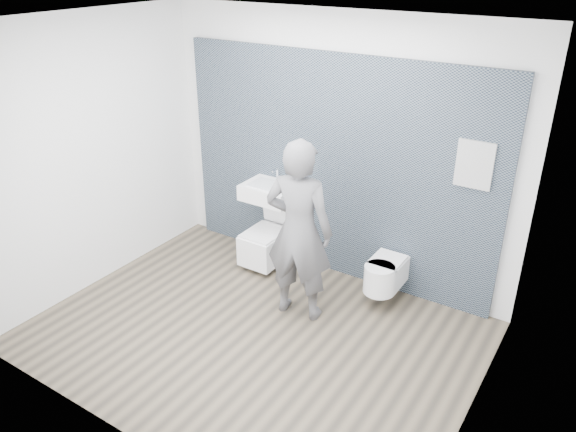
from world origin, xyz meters
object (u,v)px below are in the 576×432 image
Objects in this scene: washbasin at (270,192)px; visitor at (299,231)px; toilet_square at (267,243)px; toilet_rounded at (384,274)px.

visitor is at bearing -40.28° from washbasin.
washbasin is 0.73× the size of toilet_square.
visitor is (-0.63, -0.62, 0.58)m from toilet_rounded.
toilet_rounded is (1.44, -0.06, -0.56)m from washbasin.
visitor reaches higher than toilet_square.
visitor is at bearing -135.75° from toilet_rounded.
toilet_rounded is at bearing -145.96° from visitor.
washbasin is 0.62m from toilet_square.
visitor reaches higher than washbasin.
visitor is at bearing -37.14° from toilet_square.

